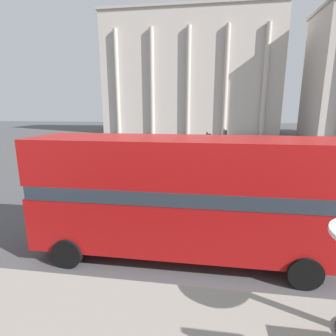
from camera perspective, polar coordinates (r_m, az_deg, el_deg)
The scene contains 9 objects.
double_decker_bus at distance 8.99m, azimuth 3.26°, elevation -5.55°, with size 10.21×2.70×4.27m.
plaza_building_left at distance 59.51m, azimuth 4.89°, elevation 19.45°, with size 36.13×12.89×24.22m.
traffic_light_near at distance 12.61m, azimuth -1.41°, elevation -0.13°, with size 0.42×0.24×3.62m.
traffic_light_mid at distance 18.79m, azimuth 8.60°, elevation 3.96°, with size 0.42×0.24×3.58m.
traffic_light_far at distance 25.31m, azimuth 12.20°, elevation 5.71°, with size 0.42×0.24×3.33m.
car_navy at distance 29.87m, azimuth 4.39°, elevation 4.12°, with size 4.20×1.93×1.35m.
pedestrian_yellow at distance 13.00m, azimuth -4.15°, elevation -6.44°, with size 0.32×0.32×1.60m.
pedestrian_white at distance 27.09m, azimuth 11.74°, elevation 3.61°, with size 0.32×0.32×1.71m.
pedestrian_red at distance 27.10m, azimuth 13.76°, elevation 3.51°, with size 0.32×0.32×1.71m.
Camera 1 is at (0.24, -1.95, 5.20)m, focal length 28.00 mm.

